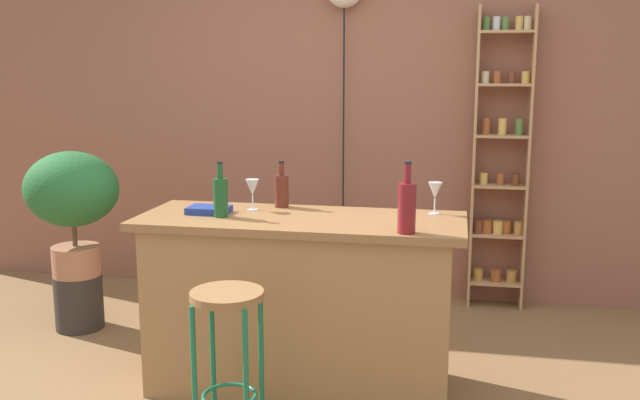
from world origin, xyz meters
name	(u,v)px	position (x,y,z in m)	size (l,w,h in m)	color
back_wall	(351,103)	(0.00, 1.95, 1.40)	(6.40, 0.10, 2.80)	#8C5642
kitchen_counter	(301,303)	(0.00, 0.30, 0.46)	(1.64, 0.63, 0.91)	#9E7042
bar_stool	(228,333)	(-0.18, -0.32, 0.52)	(0.32, 0.32, 0.70)	#196642
spice_shelf	(500,163)	(1.05, 1.80, 1.01)	(0.37, 0.16, 2.05)	tan
plant_stool	(79,301)	(-1.58, 0.84, 0.18)	(0.30, 0.30, 0.35)	#2D2823
potted_plant	(72,196)	(-1.58, 0.84, 0.86)	(0.59, 0.53, 0.79)	#A86B4C
bottle_sauce_amber	(282,190)	(-0.16, 0.54, 1.00)	(0.08, 0.08, 0.25)	#5B2319
bottle_spirits_clear	(407,206)	(0.55, 0.05, 1.03)	(0.08, 0.08, 0.33)	maroon
bottle_soda_blue	(221,196)	(-0.39, 0.23, 1.01)	(0.07, 0.07, 0.28)	#194C23
wine_glass_left	(252,188)	(-0.29, 0.43, 1.02)	(0.07, 0.07, 0.16)	silver
wine_glass_center	(435,191)	(0.66, 0.52, 1.02)	(0.07, 0.07, 0.16)	silver
cookbook	(209,210)	(-0.49, 0.31, 0.92)	(0.21, 0.15, 0.04)	navy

